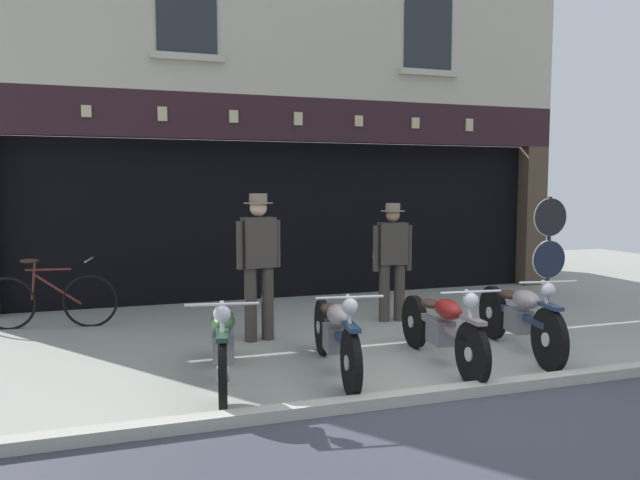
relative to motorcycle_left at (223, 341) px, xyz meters
name	(u,v)px	position (x,y,z in m)	size (l,w,h in m)	color
ground	(531,450)	(1.89, -2.09, -0.45)	(21.80, 22.00, 0.18)	gray
shop_facade	(268,198)	(1.89, 5.93, 1.23)	(10.10, 4.42, 5.88)	black
motorcycle_left	(223,341)	(0.00, 0.00, 0.00)	(0.63, 2.01, 0.91)	black
motorcycle_center_left	(336,333)	(1.12, -0.04, 0.00)	(0.62, 2.00, 0.90)	black
motorcycle_center	(442,326)	(2.27, -0.12, 0.00)	(0.62, 2.02, 0.90)	black
motorcycle_center_right	(519,316)	(3.32, 0.00, 0.01)	(0.63, 1.98, 0.92)	black
salesman_left	(259,259)	(0.69, 1.50, 0.59)	(0.56, 0.35, 1.79)	#38332D
shopkeeper_center	(392,256)	(2.69, 1.98, 0.49)	(0.56, 0.33, 1.64)	#38332D
tyre_sign_pole	(549,240)	(5.44, 2.15, 0.63)	(0.60, 0.06, 1.71)	#232328
advert_board_near	(202,201)	(0.39, 4.29, 1.22)	(0.73, 0.03, 1.02)	beige
leaning_bicycle	(49,300)	(-1.80, 3.04, -0.04)	(1.73, 0.50, 0.95)	black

